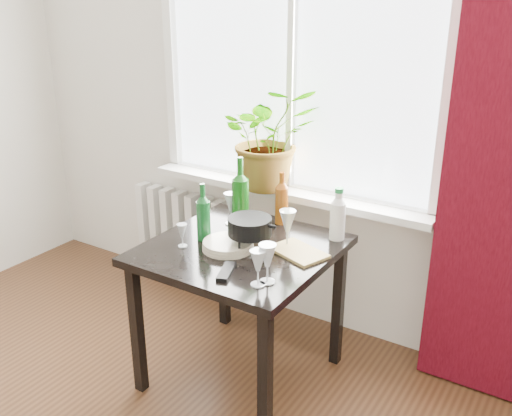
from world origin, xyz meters
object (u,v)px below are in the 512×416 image
Objects in this scene: wine_bottle_right at (240,191)px; cleaning_bottle at (338,214)px; bottle_amber at (282,197)px; wineglass_front_right at (267,263)px; wineglass_front_left at (182,235)px; tv_remote at (226,271)px; wineglass_far_right at (258,268)px; wineglass_back_center at (288,228)px; fondue_pot at (250,234)px; radiator at (187,232)px; plate_stack at (228,245)px; wine_bottle_left at (203,212)px; table at (241,264)px; wineglass_back_left at (231,208)px; potted_plant at (269,138)px; cutting_board at (298,252)px.

cleaning_bottle is (0.49, 0.11, -0.06)m from wine_bottle_right.
bottle_amber reaches higher than wineglass_front_right.
tv_remote is at bearing -18.53° from wineglass_front_left.
wineglass_front_right is 1.09× the size of wineglass_far_right.
wine_bottle_right reaches higher than wineglass_back_center.
wineglass_front_left is at bearing -131.70° from fondue_pot.
radiator is 1.08m from wineglass_front_left.
wineglass_front_right is at bearing -22.90° from fondue_pot.
bottle_amber is at bearing 82.72° from plate_stack.
wine_bottle_left reaches higher than cleaning_bottle.
radiator is at bearing 142.88° from wineglass_front_right.
wine_bottle_left is at bearing 121.54° from tv_remote.
bottle_amber is at bearing 125.49° from wineglass_back_center.
cleaning_bottle is 0.27m from wineglass_back_center.
cleaning_bottle is 1.40× the size of wineglass_back_center.
wine_bottle_right is at bearing 134.07° from wineglass_front_right.
bottle_amber reaches higher than table.
wine_bottle_right is at bearing -30.41° from radiator.
wineglass_back_left is 0.32m from plate_stack.
wine_bottle_right is at bearing -84.17° from potted_plant.
potted_plant is at bearing 118.43° from wineglass_far_right.
potted_plant reaches higher than cutting_board.
wineglass_front_right is at bearing -95.85° from cleaning_bottle.
cleaning_bottle is 0.76m from wineglass_front_left.
wine_bottle_left reaches higher than wineglass_back_center.
wine_bottle_right reaches higher than wineglass_front_left.
wineglass_back_left is at bearing 137.91° from wineglass_front_right.
cleaning_bottle is at bearing 71.91° from cutting_board.
fondue_pot reaches higher than radiator.
wineglass_far_right is (0.27, -0.28, 0.17)m from table.
cleaning_bottle is 0.29m from cutting_board.
cleaning_bottle is 1.01× the size of cutting_board.
wineglass_front_left is 0.32m from fondue_pot.
wineglass_back_center is (-0.16, -0.21, -0.04)m from cleaning_bottle.
wine_bottle_right reaches higher than plate_stack.
potted_plant is 3.47× the size of wineglass_far_right.
wineglass_far_right is at bearing -97.28° from cleaning_bottle.
table is at bearing -46.50° from wineglass_back_left.
table is at bearing 7.16° from wine_bottle_left.
wineglass_far_right is 0.37m from cutting_board.
plate_stack is (0.16, -0.03, -0.12)m from wine_bottle_left.
wineglass_back_center is (0.19, 0.12, 0.19)m from table.
fondue_pot is at bearing -39.90° from wineglass_back_left.
wineglass_back_center reaches higher than wineglass_front_right.
cleaning_bottle is 1.52× the size of wineglass_back_left.
wineglass_front_right is 0.75× the size of fondue_pot.
cleaning_bottle is (0.35, 0.33, 0.22)m from table.
wine_bottle_left is at bearing -153.93° from fondue_pot.
plate_stack is at bearing -76.82° from potted_plant.
radiator is 1.05m from wine_bottle_left.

